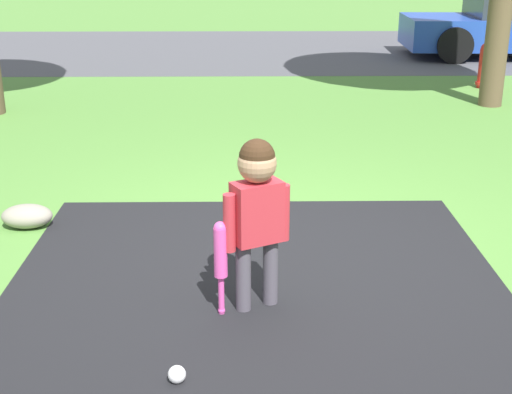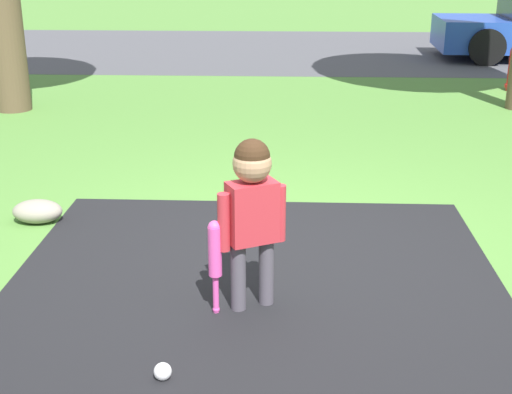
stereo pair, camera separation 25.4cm
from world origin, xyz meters
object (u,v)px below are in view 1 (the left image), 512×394
Objects in this scene: baseball_bat at (221,255)px; sports_ball at (177,374)px; child at (257,201)px; fire_hydrant at (485,66)px; parked_car at (512,26)px.

baseball_bat is 0.80m from sports_ball.
baseball_bat is 6.40× the size of sports_ball.
baseball_bat is (-0.21, -0.09, -0.30)m from child.
sports_ball is at bearing -117.56° from fire_hydrant.
fire_hydrant is 3.34m from parked_car.
child is at bearing 62.21° from sports_ball.
baseball_bat is 0.89× the size of fire_hydrant.
parked_car is (4.95, 9.72, -0.12)m from child.
fire_hydrant is (3.72, 6.82, -0.06)m from baseball_bat.
baseball_bat is at bearing -118.61° from fire_hydrant.
sports_ball is 0.02× the size of parked_car.
fire_hydrant is at bearing 62.44° from sports_ball.
parked_car is at bearing 62.24° from baseball_bat.
child is at bearing -117.54° from fire_hydrant.
fire_hydrant reaches higher than baseball_bat.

